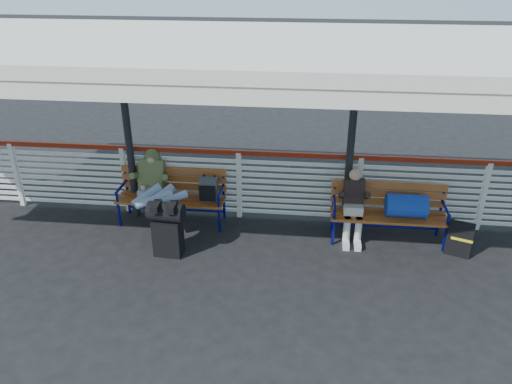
# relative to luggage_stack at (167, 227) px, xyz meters

# --- Properties ---
(ground) EXTENTS (60.00, 60.00, 0.00)m
(ground) POSITION_rel_luggage_stack_xyz_m (0.91, -0.59, -0.48)
(ground) COLOR black
(ground) RESTS_ON ground
(fence) EXTENTS (12.08, 0.08, 1.24)m
(fence) POSITION_rel_luggage_stack_xyz_m (0.91, 1.31, 0.18)
(fence) COLOR silver
(fence) RESTS_ON ground
(canopy) EXTENTS (12.60, 3.60, 3.16)m
(canopy) POSITION_rel_luggage_stack_xyz_m (0.91, 0.28, 2.56)
(canopy) COLOR silver
(canopy) RESTS_ON ground
(luggage_stack) EXTENTS (0.55, 0.34, 0.88)m
(luggage_stack) POSITION_rel_luggage_stack_xyz_m (0.00, 0.00, 0.00)
(luggage_stack) COLOR black
(luggage_stack) RESTS_ON ground
(bench_left) EXTENTS (1.80, 0.56, 0.92)m
(bench_left) POSITION_rel_luggage_stack_xyz_m (-0.05, 1.04, 0.10)
(bench_left) COLOR #B06422
(bench_left) RESTS_ON ground
(bench_right) EXTENTS (1.80, 0.56, 0.92)m
(bench_right) POSITION_rel_luggage_stack_xyz_m (3.48, 0.80, 0.13)
(bench_right) COLOR #B06422
(bench_right) RESTS_ON ground
(traveler_man) EXTENTS (0.94, 1.59, 0.77)m
(traveler_man) POSITION_rel_luggage_stack_xyz_m (-0.35, 0.66, 0.25)
(traveler_man) COLOR #89A0B9
(traveler_man) RESTS_ON ground
(companion_person) EXTENTS (0.32, 0.66, 1.15)m
(companion_person) POSITION_rel_luggage_stack_xyz_m (2.80, 0.79, 0.12)
(companion_person) COLOR beige
(companion_person) RESTS_ON ground
(suitcase_side) EXTENTS (0.42, 0.34, 0.51)m
(suitcase_side) POSITION_rel_luggage_stack_xyz_m (4.40, 0.50, -0.22)
(suitcase_side) COLOR black
(suitcase_side) RESTS_ON ground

